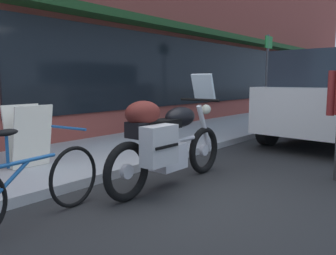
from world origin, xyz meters
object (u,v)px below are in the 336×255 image
at_px(touring_motorcycle, 166,139).
at_px(sandwich_board_sign, 28,136).
at_px(parked_bicycle, 28,187).
at_px(parking_sign_pole, 267,72).

height_order(touring_motorcycle, sandwich_board_sign, touring_motorcycle).
bearing_deg(sandwich_board_sign, parked_bicycle, -120.22).
height_order(sandwich_board_sign, parking_sign_pole, parking_sign_pole).
bearing_deg(parking_sign_pole, sandwich_board_sign, 175.37).
bearing_deg(parking_sign_pole, touring_motorcycle, -167.56).
relative_size(parked_bicycle, parking_sign_pole, 0.71).
xyz_separation_m(touring_motorcycle, sandwich_board_sign, (-0.72, 1.88, -0.06)).
distance_m(touring_motorcycle, parking_sign_pole, 6.25).
relative_size(touring_motorcycle, parking_sign_pole, 0.91).
bearing_deg(touring_motorcycle, parked_bicycle, 170.44).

